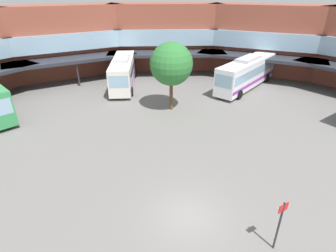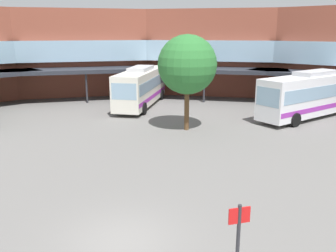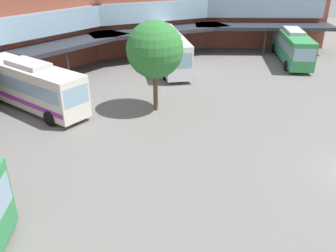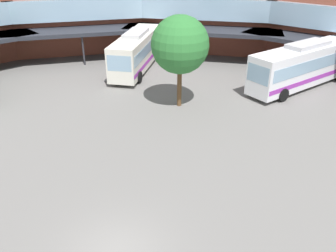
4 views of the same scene
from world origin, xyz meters
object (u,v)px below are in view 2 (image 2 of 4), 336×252
Objects in this scene: bus_1 at (314,94)px; stop_sign_post at (238,246)px; plaza_tree at (187,65)px; bus_2 at (141,86)px.

bus_1 is 24.91m from stop_sign_post.
plaza_tree is (-11.33, -4.01, 2.86)m from bus_1.
bus_1 is 15.99m from bus_2.
stop_sign_post is at bearing -90.12° from plaza_tree.
plaza_tree is (3.83, -9.09, 2.92)m from bus_2.
bus_1 is 3.88× the size of stop_sign_post.
bus_2 is at bearing -53.12° from bus_1.
bus_1 reaches higher than stop_sign_post.
stop_sign_post is at bearing 28.22° from bus_1.
stop_sign_post is (-0.04, -18.15, -3.08)m from plaza_tree.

